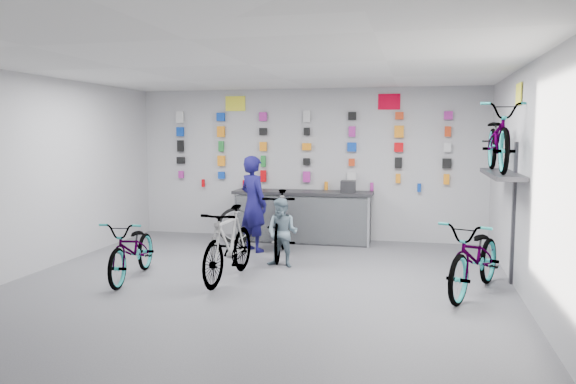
% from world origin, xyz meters
% --- Properties ---
extents(floor, '(8.00, 8.00, 0.00)m').
position_xyz_m(floor, '(0.00, 0.00, 0.00)').
color(floor, '#4C4C51').
rests_on(floor, ground).
extents(ceiling, '(8.00, 8.00, 0.00)m').
position_xyz_m(ceiling, '(0.00, 0.00, 3.00)').
color(ceiling, white).
rests_on(ceiling, wall_back).
extents(wall_back, '(7.00, 0.00, 7.00)m').
position_xyz_m(wall_back, '(0.00, 4.00, 1.50)').
color(wall_back, silver).
rests_on(wall_back, floor).
extents(wall_front, '(7.00, 0.00, 7.00)m').
position_xyz_m(wall_front, '(0.00, -4.00, 1.50)').
color(wall_front, silver).
rests_on(wall_front, floor).
extents(wall_left, '(0.00, 8.00, 8.00)m').
position_xyz_m(wall_left, '(-3.50, 0.00, 1.50)').
color(wall_left, silver).
rests_on(wall_left, floor).
extents(wall_right, '(0.00, 8.00, 8.00)m').
position_xyz_m(wall_right, '(3.50, 0.00, 1.50)').
color(wall_right, silver).
rests_on(wall_right, floor).
extents(counter, '(2.70, 0.66, 1.00)m').
position_xyz_m(counter, '(0.00, 3.54, 0.49)').
color(counter, black).
rests_on(counter, floor).
extents(merch_wall, '(5.57, 0.08, 1.57)m').
position_xyz_m(merch_wall, '(-0.02, 3.93, 1.82)').
color(merch_wall, '#AA2790').
rests_on(merch_wall, wall_back).
extents(wall_bracket, '(0.39, 1.90, 2.00)m').
position_xyz_m(wall_bracket, '(3.33, 1.20, 1.46)').
color(wall_bracket, '#333338').
rests_on(wall_bracket, wall_right).
extents(sign_left, '(0.42, 0.02, 0.30)m').
position_xyz_m(sign_left, '(-1.50, 3.98, 2.72)').
color(sign_left, '#FFF734').
rests_on(sign_left, wall_back).
extents(sign_right, '(0.42, 0.02, 0.30)m').
position_xyz_m(sign_right, '(1.60, 3.98, 2.72)').
color(sign_right, red).
rests_on(sign_right, wall_back).
extents(sign_side, '(0.02, 0.40, 0.30)m').
position_xyz_m(sign_side, '(3.48, 1.20, 2.65)').
color(sign_side, '#FFF734').
rests_on(sign_side, wall_right).
extents(bike_left, '(0.82, 1.76, 0.89)m').
position_xyz_m(bike_left, '(-1.85, 0.23, 0.44)').
color(bike_left, gray).
rests_on(bike_left, floor).
extents(bike_center, '(0.61, 1.80, 1.07)m').
position_xyz_m(bike_center, '(-0.47, 0.49, 0.53)').
color(bike_center, gray).
rests_on(bike_center, floor).
extents(bike_right, '(1.34, 2.02, 1.00)m').
position_xyz_m(bike_right, '(2.93, 0.54, 0.50)').
color(bike_right, gray).
rests_on(bike_right, floor).
extents(bike_service, '(0.81, 1.95, 1.14)m').
position_xyz_m(bike_service, '(-0.10, 2.14, 0.57)').
color(bike_service, gray).
rests_on(bike_service, floor).
extents(bike_wall, '(0.63, 1.80, 0.95)m').
position_xyz_m(bike_wall, '(3.25, 1.20, 2.05)').
color(bike_wall, gray).
rests_on(bike_wall, wall_bracket).
extents(clerk, '(0.75, 0.70, 1.72)m').
position_xyz_m(clerk, '(-0.69, 2.51, 0.86)').
color(clerk, '#100D46').
rests_on(clerk, floor).
extents(customer, '(0.59, 0.50, 1.09)m').
position_xyz_m(customer, '(0.09, 1.47, 0.55)').
color(customer, slate).
rests_on(customer, floor).
extents(spare_wheel, '(0.75, 0.41, 0.70)m').
position_xyz_m(spare_wheel, '(-1.25, 3.17, 0.34)').
color(spare_wheel, black).
rests_on(spare_wheel, floor).
extents(register, '(0.30, 0.32, 0.22)m').
position_xyz_m(register, '(0.88, 3.55, 1.11)').
color(register, black).
rests_on(register, counter).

